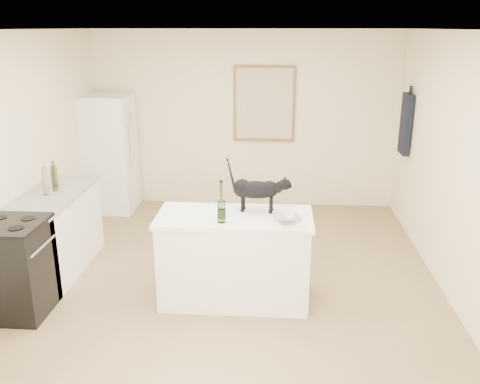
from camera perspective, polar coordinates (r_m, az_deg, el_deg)
name	(u,v)px	position (r m, az deg, el deg)	size (l,w,h in m)	color
floor	(227,288)	(5.47, -1.48, -10.70)	(5.50, 5.50, 0.00)	#94754E
ceiling	(225,30)	(4.80, -1.74, 17.69)	(5.50, 5.50, 0.00)	white
wall_back	(244,120)	(7.65, 0.45, 8.02)	(4.50, 4.50, 0.00)	beige
wall_front	(167,327)	(2.47, -8.13, -14.73)	(4.50, 4.50, 0.00)	beige
wall_left	(3,165)	(5.66, -24.94, 2.74)	(5.50, 5.50, 0.00)	beige
wall_right	(463,174)	(5.26, 23.62, 1.86)	(5.50, 5.50, 0.00)	beige
island_base	(235,260)	(5.09, -0.61, -7.58)	(1.44, 0.67, 0.86)	white
island_top	(234,217)	(4.91, -0.62, -2.83)	(1.50, 0.70, 0.04)	white
left_cabinets	(54,234)	(6.04, -20.03, -4.47)	(0.60, 1.40, 0.86)	white
left_countertop	(50,196)	(5.89, -20.49, -0.42)	(0.62, 1.44, 0.04)	gray
stove	(14,269)	(5.30, -23.92, -7.91)	(0.60, 0.60, 0.90)	black
fridge	(110,154)	(7.73, -14.37, 4.16)	(0.68, 0.68, 1.70)	white
artwork_frame	(264,104)	(7.57, 2.74, 9.81)	(0.90, 0.03, 1.10)	brown
artwork_canvas	(264,104)	(7.55, 2.74, 9.79)	(0.82, 0.00, 1.02)	beige
hanging_garment	(406,124)	(7.14, 18.04, 7.24)	(0.08, 0.34, 0.80)	black
black_cat	(256,192)	(4.96, 1.82, -0.01)	(0.55, 0.17, 0.39)	black
wine_bottle	(221,204)	(4.67, -2.09, -1.36)	(0.08, 0.08, 0.36)	#2D5E25
glass_bowl	(287,220)	(4.73, 5.32, -3.10)	(0.25, 0.25, 0.06)	silver
fridge_paper	(131,119)	(7.55, -12.11, 7.94)	(0.01, 0.14, 0.18)	beige
counter_bottle_cluster	(51,179)	(5.94, -20.36, 1.36)	(0.10, 0.34, 0.30)	brown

